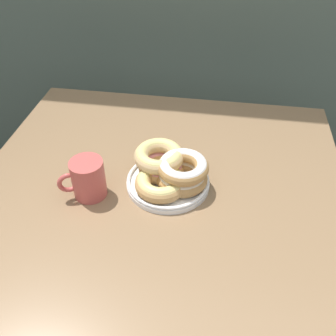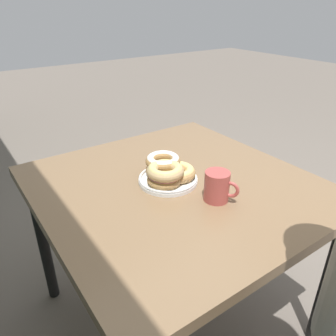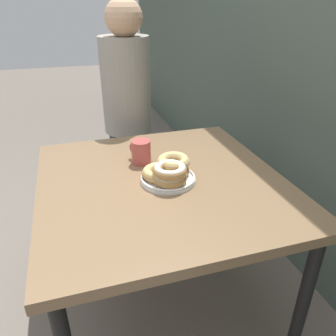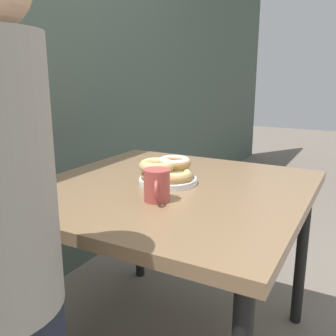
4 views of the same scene
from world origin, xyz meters
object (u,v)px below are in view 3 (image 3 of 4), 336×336
at_px(dining_table, 162,194).
at_px(coffee_mug, 141,152).
at_px(donut_plate, 169,171).
at_px(person_figure, 128,121).

distance_m(dining_table, coffee_mug, 0.22).
height_order(donut_plate, coffee_mug, coffee_mug).
distance_m(dining_table, person_figure, 0.78).
bearing_deg(person_figure, dining_table, -0.27).
bearing_deg(person_figure, coffee_mug, -4.80).
distance_m(coffee_mug, person_figure, 0.61).
relative_size(dining_table, person_figure, 0.72).
relative_size(coffee_mug, person_figure, 0.08).
bearing_deg(person_figure, donut_plate, 1.30).
xyz_separation_m(donut_plate, coffee_mug, (-0.20, -0.07, 0.01)).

